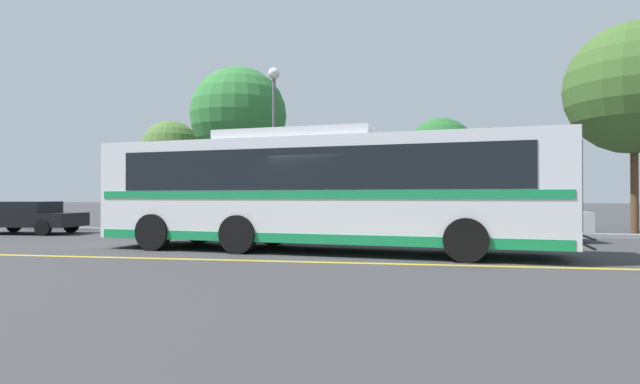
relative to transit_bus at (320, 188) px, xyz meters
name	(u,v)px	position (x,y,z in m)	size (l,w,h in m)	color
ground_plane	(322,252)	(0.10, -0.14, -1.70)	(220.00, 220.00, 0.00)	#38383A
lane_strip_0	(303,262)	(0.01, -2.20, -1.70)	(0.20, 32.27, 0.01)	gold
curb_strip	(347,233)	(0.01, 6.03, -1.63)	(40.27, 0.36, 0.15)	#99999E
transit_bus	(320,188)	(0.00, 0.00, 0.00)	(12.77, 4.11, 3.26)	silver
parked_car_0	(28,217)	(-12.52, 4.29, -1.04)	(4.23, 2.11, 1.28)	black
parked_car_1	(181,217)	(-6.07, 4.37, -1.00)	(4.36, 1.93, 1.37)	#4C3823
parked_car_2	(318,218)	(-0.76, 3.99, -0.97)	(4.31, 1.86, 1.44)	maroon
parked_car_3	(516,219)	(5.87, 4.21, -0.98)	(4.31, 2.08, 1.41)	silver
street_lamp	(274,115)	(-3.21, 7.11, 3.21)	(0.50, 0.50, 6.93)	#59595E
tree_0	(634,88)	(10.95, 7.75, 3.95)	(5.06, 5.06, 8.19)	#513823
tree_1	(239,115)	(-5.49, 9.14, 3.59)	(4.49, 4.49, 7.56)	#513823
tree_2	(171,151)	(-9.64, 10.64, 2.11)	(3.09, 3.09, 5.37)	#513823
tree_3	(441,153)	(3.86, 10.58, 1.81)	(3.22, 3.22, 5.14)	#513823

